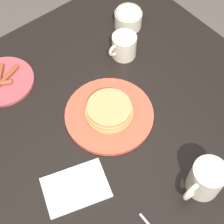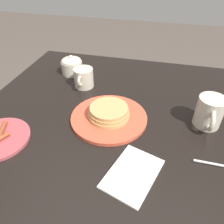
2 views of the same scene
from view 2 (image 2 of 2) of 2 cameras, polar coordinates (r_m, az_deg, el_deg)
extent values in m
cube|color=black|center=(0.71, -1.96, -5.68)|extent=(1.10, 0.95, 0.03)
cube|color=black|center=(1.42, -12.53, -0.35)|extent=(0.07, 0.07, 0.71)
cube|color=black|center=(1.33, 21.90, -5.60)|extent=(0.07, 0.07, 0.71)
cylinder|color=#DB5138|center=(0.74, -1.14, -1.41)|extent=(0.26, 0.26, 0.01)
cylinder|color=tan|center=(0.73, -1.15, -0.67)|extent=(0.14, 0.14, 0.01)
cylinder|color=tan|center=(0.72, -1.16, 0.11)|extent=(0.13, 0.13, 0.01)
cylinder|color=tan|center=(0.71, -1.17, 0.90)|extent=(0.13, 0.13, 0.01)
cylinder|color=brown|center=(0.75, -26.91, -4.47)|extent=(0.08, 0.04, 0.01)
cylinder|color=beige|center=(0.76, 24.08, 0.06)|extent=(0.08, 0.08, 0.10)
torus|color=beige|center=(0.72, 24.40, -1.94)|extent=(0.07, 0.01, 0.07)
cylinder|color=#472819|center=(0.73, 24.91, 2.68)|extent=(0.07, 0.07, 0.00)
cylinder|color=beige|center=(0.90, -7.38, 8.87)|extent=(0.08, 0.08, 0.08)
cone|color=beige|center=(0.92, -6.78, 11.45)|extent=(0.04, 0.04, 0.04)
torus|color=beige|center=(0.87, -8.30, 8.09)|extent=(0.05, 0.01, 0.05)
cylinder|color=beige|center=(1.02, -10.41, 11.37)|extent=(0.09, 0.09, 0.06)
ellipsoid|color=beige|center=(1.01, -10.61, 12.98)|extent=(0.09, 0.09, 0.03)
sphere|color=beige|center=(1.00, -10.74, 13.95)|extent=(0.02, 0.02, 0.02)
cube|color=white|center=(0.59, 5.41, -15.74)|extent=(0.19, 0.16, 0.01)
cylinder|color=silver|center=(0.66, 25.00, -12.20)|extent=(0.01, 0.10, 0.01)
camera|label=1|loc=(0.51, 108.40, 50.69)|focal=55.00mm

